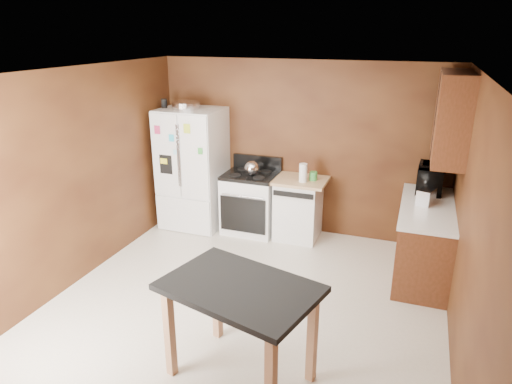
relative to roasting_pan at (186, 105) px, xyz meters
The scene contains 18 objects.
floor 3.06m from the roasting_pan, 49.03° to the right, with size 4.50×4.50×0.00m, color silver.
ceiling 2.53m from the roasting_pan, 49.03° to the right, with size 4.50×4.50×0.00m, color white.
wall_back 1.76m from the roasting_pan, 14.21° to the left, with size 4.20×4.20×0.00m, color brown.
wall_front 4.44m from the roasting_pan, 68.63° to the right, with size 4.20×4.20×0.00m, color brown.
wall_left 2.00m from the roasting_pan, 105.12° to the right, with size 4.50×4.50×0.00m, color brown.
wall_right 4.18m from the roasting_pan, 26.48° to the right, with size 4.50×4.50×0.00m, color brown.
roasting_pan is the anchor object (origin of this frame).
pen_cup 0.34m from the roasting_pan, behind, with size 0.09×0.09×0.13m, color black.
kettle 1.31m from the roasting_pan, ahead, with size 0.21×0.21×0.21m, color silver.
paper_towel 1.95m from the roasting_pan, ahead, with size 0.11×0.11×0.26m, color white.
green_canister 2.08m from the roasting_pan, ahead, with size 0.11×0.11×0.12m, color green.
toaster 3.49m from the roasting_pan, ahead, with size 0.16×0.26×0.19m, color silver.
microwave 3.50m from the roasting_pan, ahead, with size 0.58×0.39×0.32m, color black.
refrigerator 0.95m from the roasting_pan, 21.07° to the left, with size 0.90×0.80×1.80m.
gas_range 1.69m from the roasting_pan, ahead, with size 0.76×0.68×1.10m.
dishwasher 2.19m from the roasting_pan, ahead, with size 0.78×0.63×0.89m.
right_cabinets 3.58m from the roasting_pan, ahead, with size 0.63×1.58×2.45m.
island 3.62m from the roasting_pan, 55.42° to the right, with size 1.42×1.12×0.91m.
Camera 1 is at (1.59, -4.00, 2.88)m, focal length 32.00 mm.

